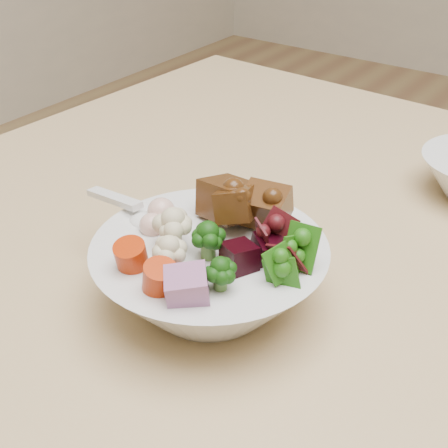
% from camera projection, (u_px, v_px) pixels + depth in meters
% --- Properties ---
extents(food_bowl, '(0.20, 0.20, 0.11)m').
position_uv_depth(food_bowl, '(212.00, 270.00, 0.53)').
color(food_bowl, silver).
rests_on(food_bowl, dining_table).
extents(soup_spoon, '(0.11, 0.04, 0.02)m').
position_uv_depth(soup_spoon, '(139.00, 216.00, 0.56)').
color(soup_spoon, silver).
rests_on(soup_spoon, food_bowl).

